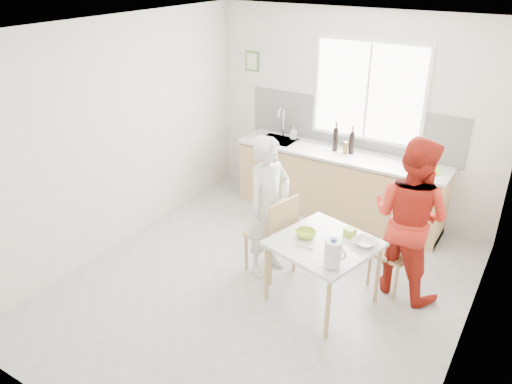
# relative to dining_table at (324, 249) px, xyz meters

# --- Properties ---
(ground) EXTENTS (4.50, 4.50, 0.00)m
(ground) POSITION_rel_dining_table_xyz_m (-0.63, -0.11, -0.63)
(ground) COLOR #B7B7B2
(ground) RESTS_ON ground
(room_shell) EXTENTS (4.50, 4.50, 4.50)m
(room_shell) POSITION_rel_dining_table_xyz_m (-0.63, -0.11, 1.01)
(room_shell) COLOR silver
(room_shell) RESTS_ON ground
(window) EXTENTS (1.50, 0.06, 1.30)m
(window) POSITION_rel_dining_table_xyz_m (-0.43, 2.12, 1.07)
(window) COLOR white
(window) RESTS_ON room_shell
(backsplash) EXTENTS (3.00, 0.02, 0.65)m
(backsplash) POSITION_rel_dining_table_xyz_m (-0.63, 2.13, 0.59)
(backsplash) COLOR white
(backsplash) RESTS_ON room_shell
(picture_frame) EXTENTS (0.22, 0.03, 0.28)m
(picture_frame) POSITION_rel_dining_table_xyz_m (-2.18, 2.12, 1.27)
(picture_frame) COLOR #557F3A
(picture_frame) RESTS_ON room_shell
(kitchen_counter) EXTENTS (2.84, 0.64, 1.37)m
(kitchen_counter) POSITION_rel_dining_table_xyz_m (-0.64, 1.84, -0.21)
(kitchen_counter) COLOR tan
(kitchen_counter) RESTS_ON ground
(dining_table) EXTENTS (1.12, 1.12, 0.70)m
(dining_table) POSITION_rel_dining_table_xyz_m (0.00, 0.00, 0.00)
(dining_table) COLOR silver
(dining_table) RESTS_ON ground
(chair_left) EXTENTS (0.55, 0.55, 0.97)m
(chair_left) POSITION_rel_dining_table_xyz_m (-0.65, 0.17, -0.10)
(chair_left) COLOR tan
(chair_left) RESTS_ON ground
(chair_far) EXTENTS (0.47, 0.47, 0.84)m
(chair_far) POSITION_rel_dining_table_xyz_m (0.54, 0.70, -0.17)
(chair_far) COLOR tan
(chair_far) RESTS_ON ground
(person_white) EXTENTS (0.52, 0.67, 1.61)m
(person_white) POSITION_rel_dining_table_xyz_m (-0.76, 0.20, 0.17)
(person_white) COLOR white
(person_white) RESTS_ON ground
(person_red) EXTENTS (0.98, 0.85, 1.73)m
(person_red) POSITION_rel_dining_table_xyz_m (0.64, 0.64, 0.24)
(person_red) COLOR red
(person_red) RESTS_ON ground
(bowl_green) EXTENTS (0.25, 0.25, 0.06)m
(bowl_green) POSITION_rel_dining_table_xyz_m (-0.21, 0.00, 0.11)
(bowl_green) COLOR #A9D030
(bowl_green) RESTS_ON dining_table
(bowl_white) EXTENTS (0.28, 0.28, 0.06)m
(bowl_white) POSITION_rel_dining_table_xyz_m (0.35, 0.17, 0.10)
(bowl_white) COLOR white
(bowl_white) RESTS_ON dining_table
(milk_jug) EXTENTS (0.22, 0.16, 0.28)m
(milk_jug) POSITION_rel_dining_table_xyz_m (0.24, -0.35, 0.22)
(milk_jug) COLOR white
(milk_jug) RESTS_ON dining_table
(green_box) EXTENTS (0.12, 0.12, 0.09)m
(green_box) POSITION_rel_dining_table_xyz_m (0.17, 0.25, 0.12)
(green_box) COLOR #9ED030
(green_box) RESTS_ON dining_table
(spoon) EXTENTS (0.16, 0.03, 0.01)m
(spoon) POSITION_rel_dining_table_xyz_m (-0.13, -0.19, 0.08)
(spoon) COLOR #A5A5AA
(spoon) RESTS_ON dining_table
(cutting_board) EXTENTS (0.42, 0.36, 0.01)m
(cutting_board) POSITION_rel_dining_table_xyz_m (0.48, 1.82, 0.29)
(cutting_board) COLOR #96D330
(cutting_board) RESTS_ON kitchen_counter
(wine_bottle_a) EXTENTS (0.07, 0.07, 0.32)m
(wine_bottle_a) POSITION_rel_dining_table_xyz_m (-0.73, 1.87, 0.45)
(wine_bottle_a) COLOR black
(wine_bottle_a) RESTS_ON kitchen_counter
(wine_bottle_b) EXTENTS (0.07, 0.07, 0.30)m
(wine_bottle_b) POSITION_rel_dining_table_xyz_m (-0.51, 1.89, 0.44)
(wine_bottle_b) COLOR black
(wine_bottle_b) RESTS_ON kitchen_counter
(jar_amber) EXTENTS (0.06, 0.06, 0.16)m
(jar_amber) POSITION_rel_dining_table_xyz_m (-0.57, 1.85, 0.37)
(jar_amber) COLOR brown
(jar_amber) RESTS_ON kitchen_counter
(soap_bottle) EXTENTS (0.10, 0.11, 0.18)m
(soap_bottle) POSITION_rel_dining_table_xyz_m (-1.42, 2.00, 0.38)
(soap_bottle) COLOR #999999
(soap_bottle) RESTS_ON kitchen_counter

